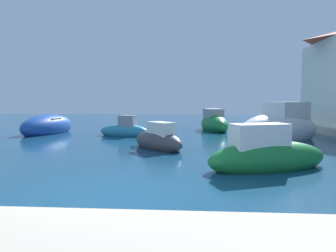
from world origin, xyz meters
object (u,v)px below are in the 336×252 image
at_px(moored_boat_1, 48,127).
at_px(moored_boat_4, 280,128).
at_px(moored_boat_7, 214,123).
at_px(moored_boat_3, 158,140).
at_px(moored_boat_2, 124,130).
at_px(moored_boat_0, 267,156).

xyz_separation_m(moored_boat_1, moored_boat_4, (13.93, -2.47, 0.21)).
relative_size(moored_boat_4, moored_boat_7, 1.27).
bearing_deg(moored_boat_3, moored_boat_2, -12.73).
height_order(moored_boat_0, moored_boat_7, moored_boat_7).
bearing_deg(moored_boat_0, moored_boat_4, 50.15).
relative_size(moored_boat_3, moored_boat_4, 0.54).
bearing_deg(moored_boat_2, moored_boat_0, 138.88).
relative_size(moored_boat_0, moored_boat_2, 1.31).
bearing_deg(moored_boat_0, moored_boat_3, 115.93).
distance_m(moored_boat_2, moored_boat_7, 6.84).
bearing_deg(moored_boat_3, moored_boat_1, 12.59).
bearing_deg(moored_boat_3, moored_boat_0, -176.25).
bearing_deg(moored_boat_2, moored_boat_4, -177.49).
height_order(moored_boat_0, moored_boat_4, moored_boat_4).
bearing_deg(moored_boat_2, moored_boat_3, 130.57).
bearing_deg(moored_boat_4, moored_boat_3, -7.34).
height_order(moored_boat_1, moored_boat_3, moored_boat_1).
distance_m(moored_boat_2, moored_boat_3, 5.11).
distance_m(moored_boat_1, moored_boat_4, 14.15).
distance_m(moored_boat_3, moored_boat_7, 8.90).
bearing_deg(moored_boat_3, moored_boat_7, -62.71).
distance_m(moored_boat_0, moored_boat_7, 11.97).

